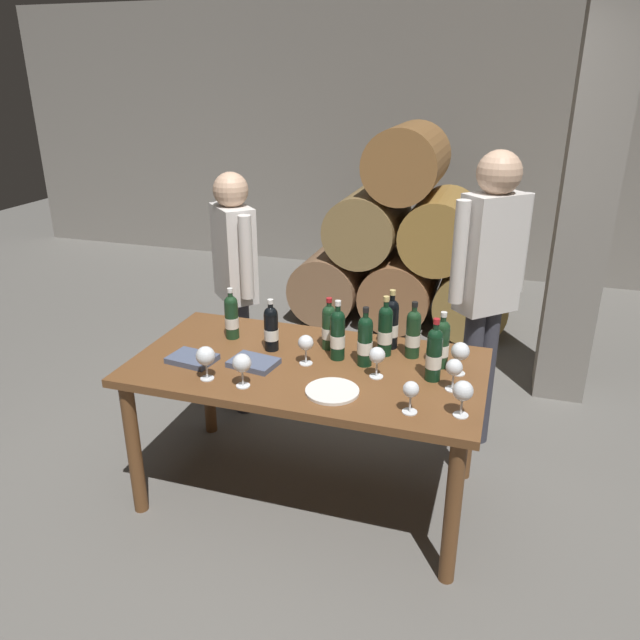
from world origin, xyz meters
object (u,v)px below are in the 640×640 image
(sommelier_presenting, at_px, (488,277))
(dining_table, at_px, (308,380))
(wine_glass_0, at_px, (306,344))
(wine_bottle_6, at_px, (329,326))
(wine_bottle_7, at_px, (271,328))
(serving_plate, at_px, (332,391))
(wine_bottle_5, at_px, (365,340))
(taster_seated_left, at_px, (235,275))
(wine_bottle_0, at_px, (338,334))
(wine_glass_6, at_px, (242,364))
(leather_ledger, at_px, (254,363))
(wine_bottle_1, at_px, (385,330))
(wine_glass_5, at_px, (460,352))
(wine_bottle_9, at_px, (434,354))
(wine_glass_3, at_px, (206,357))
(wine_bottle_4, at_px, (232,316))
(wine_glass_7, at_px, (377,356))
(wine_glass_1, at_px, (463,392))
(wine_glass_2, at_px, (454,368))
(wine_bottle_8, at_px, (413,333))
(wine_bottle_2, at_px, (391,323))
(tasting_notebook, at_px, (192,359))
(wine_bottle_3, at_px, (442,343))
(wine_glass_4, at_px, (411,391))

(sommelier_presenting, bearing_deg, dining_table, -136.13)
(wine_glass_0, relative_size, sommelier_presenting, 0.09)
(wine_bottle_6, xyz_separation_m, wine_bottle_7, (-0.27, -0.10, -0.00))
(wine_bottle_7, height_order, sommelier_presenting, sommelier_presenting)
(serving_plate, relative_size, sommelier_presenting, 0.14)
(dining_table, height_order, sommelier_presenting, sommelier_presenting)
(wine_bottle_5, xyz_separation_m, taster_seated_left, (-0.98, 0.65, 0.03))
(wine_bottle_0, relative_size, wine_glass_6, 1.91)
(leather_ledger, xyz_separation_m, sommelier_presenting, (1.02, 0.85, 0.27))
(wine_bottle_1, relative_size, wine_glass_5, 1.94)
(wine_bottle_9, relative_size, wine_glass_3, 1.86)
(wine_bottle_9, bearing_deg, taster_seated_left, 151.78)
(wine_bottle_4, distance_m, wine_glass_6, 0.56)
(wine_glass_5, bearing_deg, wine_bottle_5, -175.07)
(wine_glass_7, bearing_deg, wine_bottle_1, 93.85)
(wine_glass_1, relative_size, wine_glass_2, 1.06)
(wine_bottle_6, relative_size, leather_ledger, 1.24)
(wine_bottle_0, relative_size, wine_glass_3, 1.87)
(wine_bottle_0, bearing_deg, wine_glass_6, -128.64)
(wine_bottle_8, xyz_separation_m, wine_glass_2, (0.23, -0.29, -0.02))
(dining_table, xyz_separation_m, wine_glass_6, (-0.20, -0.31, 0.20))
(wine_bottle_5, bearing_deg, leather_ledger, -161.54)
(sommelier_presenting, bearing_deg, wine_glass_6, -132.88)
(wine_glass_3, xyz_separation_m, leather_ledger, (0.15, 0.19, -0.10))
(wine_bottle_7, distance_m, wine_bottle_8, 0.71)
(wine_glass_2, height_order, sommelier_presenting, sommelier_presenting)
(wine_bottle_2, xyz_separation_m, wine_glass_5, (0.36, -0.20, -0.02))
(wine_bottle_0, bearing_deg, wine_glass_3, -142.55)
(wine_bottle_5, distance_m, wine_glass_6, 0.60)
(wine_bottle_4, bearing_deg, taster_seated_left, 112.85)
(leather_ledger, bearing_deg, wine_bottle_1, 37.10)
(wine_bottle_7, bearing_deg, wine_glass_0, -25.22)
(wine_glass_1, bearing_deg, wine_bottle_7, 159.46)
(tasting_notebook, bearing_deg, leather_ledger, 16.90)
(wine_bottle_1, height_order, wine_bottle_5, wine_bottle_1)
(wine_bottle_2, bearing_deg, wine_glass_1, -54.50)
(wine_bottle_1, distance_m, wine_glass_1, 0.64)
(wine_glass_6, bearing_deg, wine_glass_7, 26.01)
(taster_seated_left, bearing_deg, wine_bottle_9, -28.22)
(wine_bottle_3, distance_m, wine_bottle_6, 0.57)
(wine_bottle_3, bearing_deg, wine_bottle_0, -172.60)
(wine_glass_7, relative_size, sommelier_presenting, 0.09)
(wine_glass_0, xyz_separation_m, wine_glass_3, (-0.38, -0.29, 0.01))
(wine_bottle_6, distance_m, wine_bottle_8, 0.42)
(wine_bottle_1, distance_m, serving_plate, 0.49)
(wine_bottle_6, relative_size, wine_bottle_9, 0.91)
(wine_glass_4, xyz_separation_m, wine_glass_5, (0.16, 0.42, 0.01))
(wine_bottle_3, xyz_separation_m, wine_glass_7, (-0.27, -0.20, -0.02))
(wine_bottle_0, height_order, wine_glass_5, wine_bottle_0)
(wine_bottle_5, height_order, wine_glass_5, wine_bottle_5)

